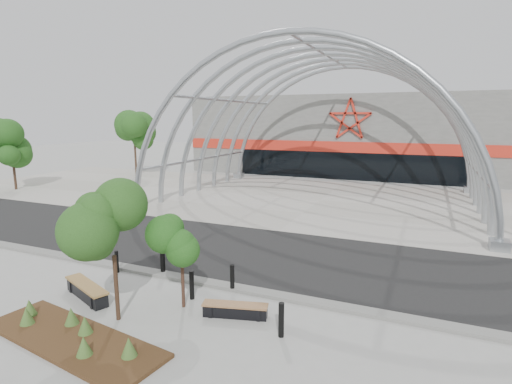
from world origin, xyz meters
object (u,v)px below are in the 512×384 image
bollard_2 (232,278)px  street_tree_1 (181,239)px  bench_1 (235,310)px  bench_0 (87,291)px  street_tree_0 (112,229)px

bollard_2 → street_tree_1: bearing=-118.8°
bench_1 → bench_0: bearing=-171.0°
street_tree_1 → bench_0: size_ratio=1.32×
street_tree_1 → bollard_2: 2.53m
bench_0 → bench_1: 5.06m
bench_1 → bollard_2: 1.79m
street_tree_0 → bench_0: bearing=160.1°
bollard_2 → bench_1: bearing=-60.6°
street_tree_0 → bench_0: street_tree_0 is taller
street_tree_0 → bench_1: (3.07, 1.49, -2.55)m
bench_0 → bollard_2: 4.75m
bench_0 → bench_1: (5.00, 0.79, -0.04)m
bench_0 → street_tree_1: bearing=12.6°
street_tree_0 → bench_1: street_tree_0 is taller
bench_0 → bollard_2: bearing=29.5°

